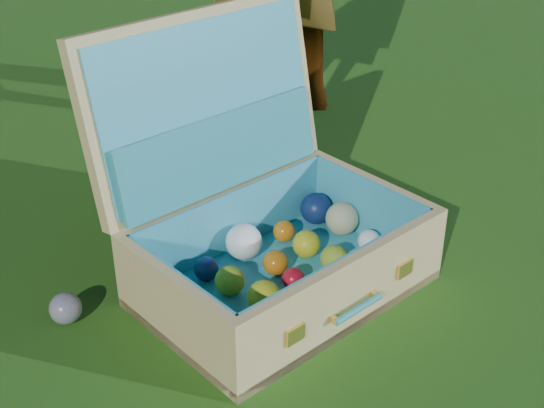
# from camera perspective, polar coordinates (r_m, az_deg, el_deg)

# --- Properties ---
(ground) EXTENTS (60.00, 60.00, 0.00)m
(ground) POSITION_cam_1_polar(r_m,az_deg,el_deg) (1.88, -0.76, -3.68)
(ground) COLOR #215114
(ground) RESTS_ON ground
(stray_ball) EXTENTS (0.07, 0.07, 0.07)m
(stray_ball) POSITION_cam_1_polar(r_m,az_deg,el_deg) (1.70, -15.28, -7.59)
(stray_ball) COLOR #395B96
(stray_ball) RESTS_ON ground
(suitcase) EXTENTS (0.78, 0.74, 0.59)m
(suitcase) POSITION_cam_1_polar(r_m,az_deg,el_deg) (1.72, -0.97, -0.78)
(suitcase) COLOR #D6BA73
(suitcase) RESTS_ON ground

